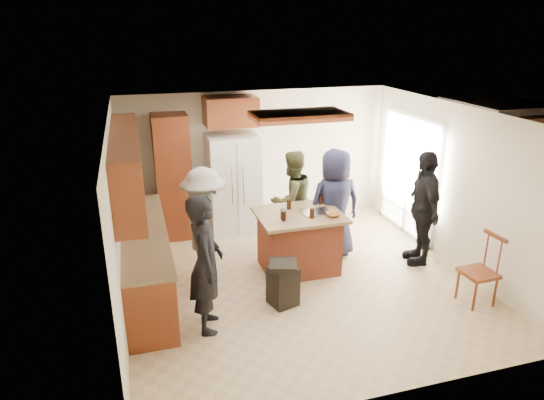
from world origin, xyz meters
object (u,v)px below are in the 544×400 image
object	(u,v)px
refrigerator	(233,184)
spindle_chair	(480,273)
trash_bin	(283,283)
person_counter	(205,228)
person_behind_left	(292,200)
person_behind_right	(335,204)
person_side_right	(423,208)
kitchen_island	(299,241)
person_front_left	(206,264)

from	to	relation	value
refrigerator	spindle_chair	size ratio (longest dim) A/B	1.81
trash_bin	spindle_chair	distance (m)	2.67
refrigerator	trash_bin	bearing A→B (deg)	-87.86
person_counter	person_behind_left	bearing A→B (deg)	-58.43
person_behind_right	person_side_right	size ratio (longest dim) A/B	0.98
kitchen_island	trash_bin	world-z (taller)	kitchen_island
person_behind_left	person_counter	xyz separation A→B (m)	(-1.60, -0.86, 0.04)
person_behind_right	person_side_right	world-z (taller)	person_side_right
person_front_left	person_counter	bearing A→B (deg)	0.11
person_behind_left	refrigerator	bearing A→B (deg)	-69.10
person_behind_right	trash_bin	distance (m)	1.84
person_side_right	kitchen_island	bearing A→B (deg)	-84.38
person_behind_right	spindle_chair	bearing A→B (deg)	123.55
trash_bin	spindle_chair	size ratio (longest dim) A/B	0.63
person_side_right	refrigerator	distance (m)	3.29
person_side_right	person_counter	distance (m)	3.39
person_behind_right	person_side_right	distance (m)	1.37
person_behind_left	kitchen_island	world-z (taller)	person_behind_left
person_counter	refrigerator	size ratio (longest dim) A/B	0.98
person_behind_left	person_behind_right	bearing A→B (deg)	117.76
person_front_left	spindle_chair	bearing A→B (deg)	-88.91
trash_bin	spindle_chair	world-z (taller)	spindle_chair
person_behind_right	person_side_right	xyz separation A→B (m)	(1.23, -0.60, 0.02)
person_behind_right	trash_bin	xyz separation A→B (m)	(-1.25, -1.22, -0.58)
kitchen_island	refrigerator	bearing A→B (deg)	110.07
spindle_chair	person_counter	bearing A→B (deg)	155.65
person_behind_right	trash_bin	world-z (taller)	person_behind_right
person_side_right	kitchen_island	size ratio (longest dim) A/B	1.43
person_behind_right	trash_bin	size ratio (longest dim) A/B	2.85
person_behind_left	trash_bin	xyz separation A→B (m)	(-0.70, -1.72, -0.52)
refrigerator	person_side_right	bearing A→B (deg)	-38.35
person_side_right	refrigerator	bearing A→B (deg)	-114.15
trash_bin	refrigerator	bearing A→B (deg)	92.14
person_behind_left	person_behind_right	size ratio (longest dim) A/B	0.94
person_front_left	person_behind_left	xyz separation A→B (m)	(1.76, 1.96, -0.04)
refrigerator	person_behind_right	bearing A→B (deg)	-46.83
person_counter	spindle_chair	bearing A→B (deg)	-111.04
person_behind_left	person_behind_right	distance (m)	0.75
person_front_left	person_side_right	bearing A→B (deg)	-68.08
trash_bin	person_behind_left	bearing A→B (deg)	67.95
person_side_right	person_behind_right	bearing A→B (deg)	-101.91
person_behind_left	trash_bin	size ratio (longest dim) A/B	2.67
kitchen_island	spindle_chair	xyz separation A→B (m)	(2.03, -1.61, -0.02)
person_side_right	trash_bin	bearing A→B (deg)	-61.95
person_counter	kitchen_island	world-z (taller)	person_counter
person_front_left	kitchen_island	size ratio (longest dim) A/B	1.39
refrigerator	kitchen_island	distance (m)	1.91
person_counter	person_behind_right	bearing A→B (deg)	-77.41
kitchen_island	spindle_chair	size ratio (longest dim) A/B	1.29
person_behind_right	person_front_left	bearing A→B (deg)	31.32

